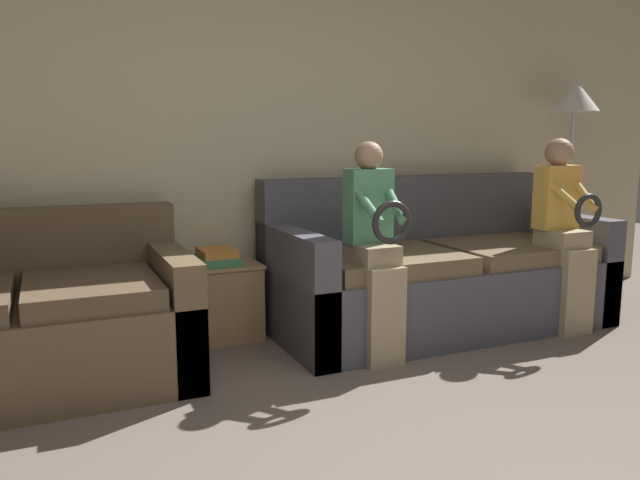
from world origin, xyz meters
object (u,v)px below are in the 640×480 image
couch_main (436,275)px  book_stack (217,257)px  child_left_seated (375,241)px  side_shelf (219,300)px  child_right_seated (565,225)px  couch_side (21,325)px  floor_lamp (574,110)px

couch_main → book_stack: size_ratio=8.00×
child_left_seated → side_shelf: size_ratio=2.42×
couch_main → child_right_seated: 0.90m
couch_main → child_left_seated: (-0.71, -0.43, 0.35)m
side_shelf → book_stack: 0.28m
couch_side → couch_main: bearing=0.7°
floor_lamp → child_left_seated: bearing=-163.3°
child_left_seated → child_right_seated: 1.42m
couch_main → child_right_seated: (0.71, -0.42, 0.36)m
couch_main → side_shelf: (-1.43, 0.31, -0.10)m
side_shelf → book_stack: (-0.01, -0.01, 0.28)m
couch_main → side_shelf: size_ratio=4.39×
floor_lamp → child_right_seated: bearing=-136.4°
couch_side → child_left_seated: bearing=-12.1°
child_right_seated → book_stack: child_right_seated is taller
child_left_seated → couch_side: bearing=167.9°
couch_side → child_right_seated: (3.26, -0.39, 0.39)m
side_shelf → book_stack: bearing=-129.7°
side_shelf → child_left_seated: bearing=-45.6°
child_left_seated → book_stack: 1.04m
child_right_seated → book_stack: bearing=161.4°
couch_main → child_right_seated: size_ratio=1.79×
book_stack → child_right_seated: bearing=-18.6°
floor_lamp → couch_side: bearing=-176.8°
child_left_seated → side_shelf: 1.12m
couch_side → child_left_seated: 1.92m
child_left_seated → child_right_seated: bearing=0.2°
side_shelf → child_right_seated: bearing=-18.9°
book_stack → floor_lamp: 2.95m
child_left_seated → book_stack: child_left_seated is taller
side_shelf → floor_lamp: bearing=-2.5°
side_shelf → floor_lamp: floor_lamp is taller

